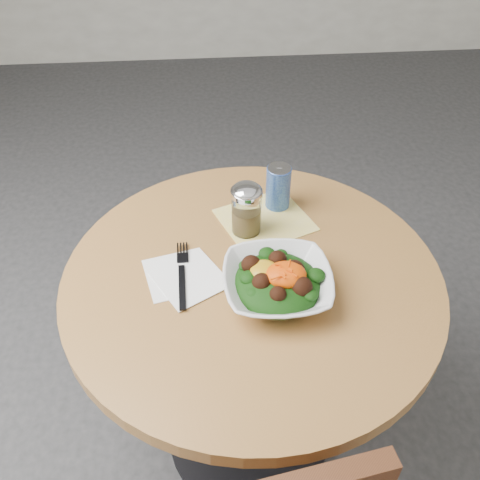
{
  "coord_description": "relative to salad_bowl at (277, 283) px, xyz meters",
  "views": [
    {
      "loc": [
        -0.1,
        -0.88,
        1.66
      ],
      "look_at": [
        -0.02,
        0.06,
        0.81
      ],
      "focal_mm": 40.0,
      "sensor_mm": 36.0,
      "label": 1
    }
  ],
  "objects": [
    {
      "name": "paper_napkins",
      "position": [
        -0.21,
        0.07,
        -0.03
      ],
      "size": [
        0.22,
        0.21,
        0.0
      ],
      "color": "white",
      "rests_on": "table"
    },
    {
      "name": "spice_shaker",
      "position": [
        -0.05,
        0.22,
        0.04
      ],
      "size": [
        0.08,
        0.08,
        0.14
      ],
      "color": "silver",
      "rests_on": "table"
    },
    {
      "name": "ground",
      "position": [
        -0.05,
        0.06,
        -0.78
      ],
      "size": [
        6.0,
        6.0,
        0.0
      ],
      "primitive_type": "plane",
      "color": "#2E2E31",
      "rests_on": "ground"
    },
    {
      "name": "fork",
      "position": [
        -0.21,
        0.08,
        -0.03
      ],
      "size": [
        0.03,
        0.22,
        0.0
      ],
      "color": "black",
      "rests_on": "table"
    },
    {
      "name": "beverage_can",
      "position": [
        0.04,
        0.32,
        0.03
      ],
      "size": [
        0.07,
        0.07,
        0.13
      ],
      "color": "#0D2599",
      "rests_on": "table"
    },
    {
      "name": "cloth_napkin",
      "position": [
        0.0,
        0.26,
        -0.03
      ],
      "size": [
        0.28,
        0.27,
        0.0
      ],
      "primitive_type": "cube",
      "rotation": [
        0.0,
        0.0,
        0.39
      ],
      "color": "#E1BD0B",
      "rests_on": "table"
    },
    {
      "name": "salad_bowl",
      "position": [
        0.0,
        0.0,
        0.0
      ],
      "size": [
        0.25,
        0.25,
        0.09
      ],
      "color": "silver",
      "rests_on": "table"
    },
    {
      "name": "table",
      "position": [
        -0.05,
        0.06,
        -0.23
      ],
      "size": [
        0.9,
        0.9,
        0.75
      ],
      "color": "black",
      "rests_on": "ground"
    }
  ]
}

